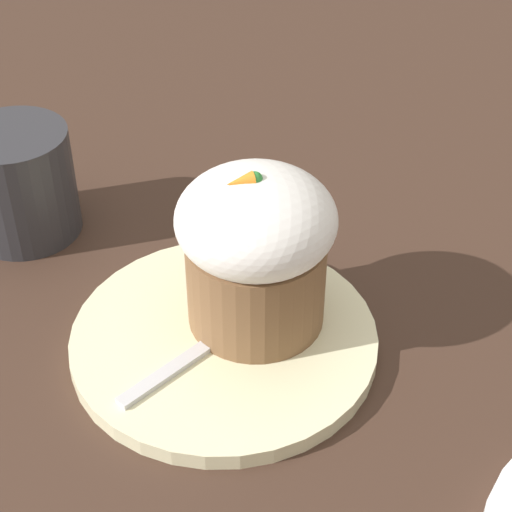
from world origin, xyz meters
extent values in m
plane|color=#3D281E|center=(0.00, 0.00, 0.00)|extent=(4.00, 4.00, 0.00)
cylinder|color=beige|center=(0.00, 0.00, 0.01)|extent=(0.21, 0.21, 0.01)
cylinder|color=brown|center=(-0.03, -0.01, 0.05)|extent=(0.10, 0.10, 0.07)
ellipsoid|color=white|center=(-0.03, -0.01, 0.10)|extent=(0.11, 0.11, 0.06)
cone|color=orange|center=(-0.02, -0.01, 0.13)|extent=(0.02, 0.01, 0.01)
sphere|color=green|center=(-0.03, -0.01, 0.13)|extent=(0.01, 0.01, 0.01)
cube|color=silver|center=(0.05, 0.03, 0.01)|extent=(0.08, 0.05, 0.00)
ellipsoid|color=silver|center=(0.00, 0.00, 0.02)|extent=(0.05, 0.04, 0.01)
cylinder|color=#2D2D33|center=(0.12, -0.18, 0.05)|extent=(0.09, 0.09, 0.09)
camera|label=1|loc=(0.11, 0.42, 0.42)|focal=60.00mm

